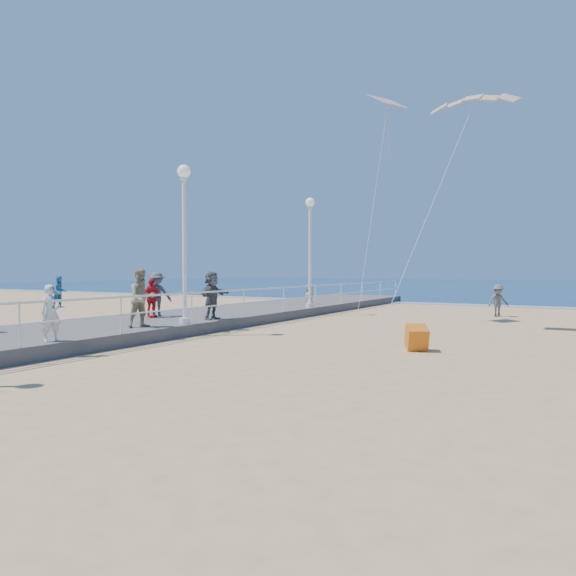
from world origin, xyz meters
The scene contains 18 objects.
ground centered at (0.00, 0.00, 0.00)m, with size 160.00×160.00×0.00m, color tan.
ocean centered at (0.00, 65.00, 0.01)m, with size 160.00×90.00×0.05m, color navy.
surf_line centered at (0.00, 20.50, 0.03)m, with size 160.00×1.20×0.04m, color silver.
boardwalk centered at (-7.50, 0.00, 0.20)m, with size 5.00×44.00×0.40m, color #67615D.
railing centered at (-5.05, 0.00, 1.25)m, with size 0.05×42.00×0.55m.
lamp_post_mid centered at (-5.35, 0.00, 3.66)m, with size 0.44×0.44×5.32m.
lamp_post_far centered at (-5.35, 9.00, 3.66)m, with size 0.44×0.44×5.32m.
woman_holding_toddler centered at (-5.40, -4.94, 1.12)m, with size 0.53×0.35×1.45m, color silver.
toddler_held centered at (-5.25, -4.79, 1.66)m, with size 0.39×0.31×0.81m, color teal.
spectator_1 centered at (-5.84, -1.45, 1.33)m, with size 0.90×0.70×1.86m, color #9B8F6B.
spectator_2 centered at (-8.19, 1.59, 1.27)m, with size 1.12×0.65×1.74m, color #515156.
spectator_3 centered at (-8.00, 1.09, 1.15)m, with size 0.88×0.37×1.51m, color red.
spectator_5 centered at (-5.58, 1.73, 1.28)m, with size 1.64×0.52×1.77m, color #4F5054.
beach_walker_a centered at (2.69, 12.84, 0.77)m, with size 0.99×0.57×1.53m, color #57585C.
beach_walker_c centered at (-6.49, 11.12, 0.73)m, with size 0.71×0.46×1.45m, color gray.
box_kite centered at (2.32, 0.73, 0.30)m, with size 0.55×0.55×0.60m, color red.
kite_parafoil centered at (2.73, 5.94, 8.27)m, with size 3.03×0.90×0.30m, color #DA5F19, non-canonical shape.
kite_diamond_redwhite centered at (-1.03, 7.82, 9.28)m, with size 1.36×1.36×0.02m, color #CC4518.
Camera 1 is at (6.32, -13.09, 2.21)m, focal length 32.00 mm.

